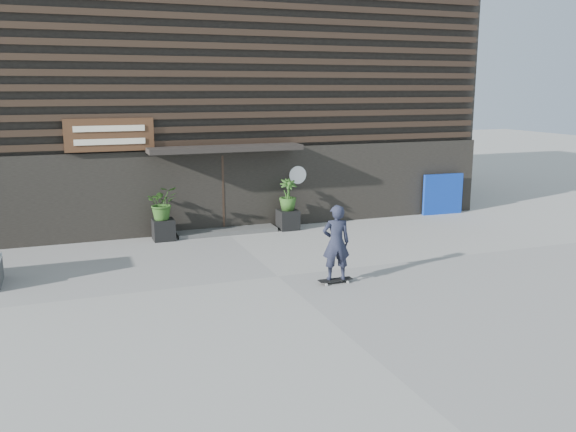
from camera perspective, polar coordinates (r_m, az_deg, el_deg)
name	(u,v)px	position (r m, az deg, el deg)	size (l,w,h in m)	color
ground	(278,276)	(14.10, -0.96, -5.69)	(80.00, 80.00, 0.00)	gray
entrance_step	(226,231)	(18.33, -5.80, -1.40)	(3.00, 0.80, 0.12)	#444442
planter_pot_left	(164,230)	(17.71, -11.60, -1.26)	(0.60, 0.60, 0.60)	black
bamboo_left	(162,203)	(17.55, -11.71, 1.22)	(0.86, 0.75, 0.96)	#2D591E
planter_pot_right	(288,220)	(18.65, -0.01, -0.35)	(0.60, 0.60, 0.60)	black
bamboo_right	(288,195)	(18.50, -0.01, 2.01)	(0.54, 0.54, 0.96)	#2D591E
blue_tarp	(443,194)	(21.52, 14.32, 2.00)	(1.48, 0.12, 1.39)	#0B2C96
building	(187,96)	(23.07, -9.50, 11.08)	(18.00, 11.00, 8.00)	black
skateboarder	(336,243)	(13.40, 4.53, -2.53)	(0.78, 0.52, 1.78)	black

